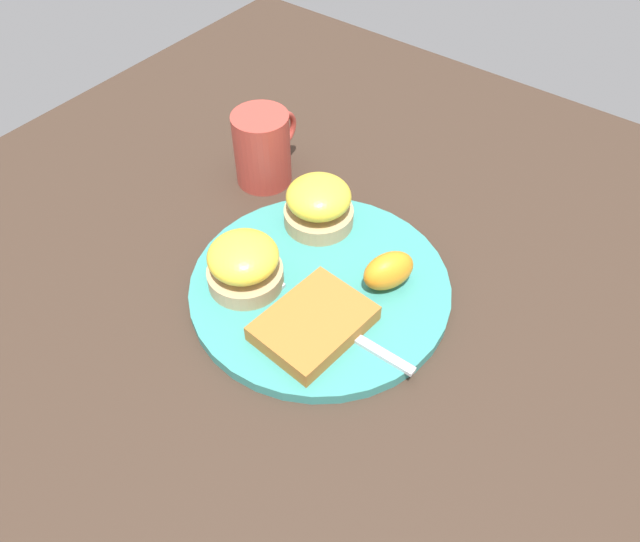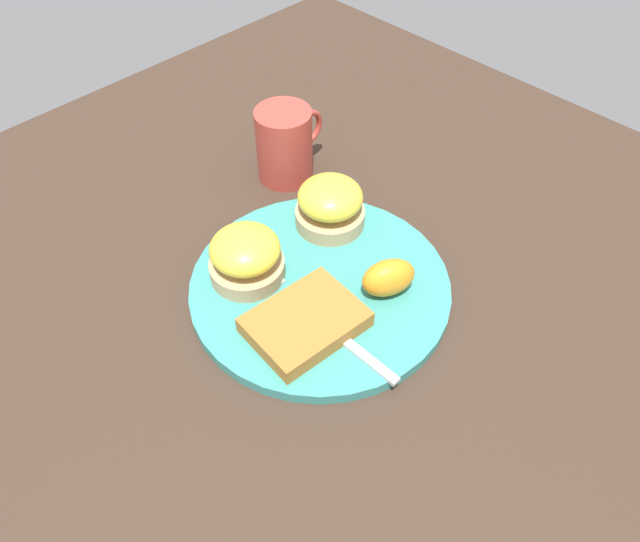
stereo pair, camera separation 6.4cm
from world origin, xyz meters
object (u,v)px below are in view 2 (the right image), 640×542
at_px(hashbrown_patty, 305,322).
at_px(sandwich_benedict_right, 246,256).
at_px(cup, 285,144).
at_px(sandwich_benedict_left, 330,204).
at_px(orange_wedge, 388,278).
at_px(fork, 308,312).

bearing_deg(hashbrown_patty, sandwich_benedict_right, 86.09).
distance_m(sandwich_benedict_right, cup, 0.20).
height_order(sandwich_benedict_left, cup, cup).
xyz_separation_m(orange_wedge, fork, (-0.08, 0.04, -0.02)).
relative_size(sandwich_benedict_left, sandwich_benedict_right, 1.00).
bearing_deg(sandwich_benedict_right, hashbrown_patty, -93.91).
height_order(hashbrown_patty, fork, hashbrown_patty).
distance_m(orange_wedge, fork, 0.09).
bearing_deg(sandwich_benedict_left, hashbrown_patty, -144.63).
bearing_deg(sandwich_benedict_left, fork, -144.88).
bearing_deg(orange_wedge, cup, 73.24).
bearing_deg(cup, hashbrown_patty, -128.73).
height_order(hashbrown_patty, cup, cup).
relative_size(sandwich_benedict_left, fork, 0.39).
distance_m(fork, cup, 0.26).
distance_m(sandwich_benedict_right, fork, 0.09).
height_order(sandwich_benedict_left, fork, sandwich_benedict_left).
bearing_deg(sandwich_benedict_left, orange_wedge, -105.75).
relative_size(fork, cup, 2.07).
bearing_deg(orange_wedge, sandwich_benedict_right, 125.97).
bearing_deg(cup, sandwich_benedict_right, -145.41).
relative_size(hashbrown_patty, fork, 0.53).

